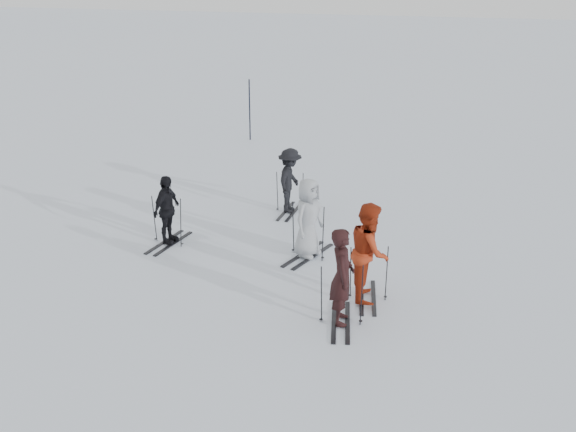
{
  "coord_description": "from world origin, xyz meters",
  "views": [
    {
      "loc": [
        3.6,
        -13.61,
        6.71
      ],
      "look_at": [
        0.0,
        1.0,
        1.0
      ],
      "focal_mm": 45.0,
      "sensor_mm": 36.0,
      "label": 1
    }
  ],
  "objects_px": {
    "skier_grey": "(308,219)",
    "piste_marker": "(250,110)",
    "skier_red": "(369,253)",
    "skier_uphill_left": "(167,211)",
    "skier_near_dark": "(342,278)",
    "skier_uphill_far": "(290,181)"
  },
  "relations": [
    {
      "from": "skier_grey",
      "to": "skier_uphill_left",
      "type": "height_order",
      "value": "skier_grey"
    },
    {
      "from": "skier_uphill_left",
      "to": "skier_uphill_far",
      "type": "height_order",
      "value": "skier_uphill_far"
    },
    {
      "from": "skier_uphill_far",
      "to": "piste_marker",
      "type": "relative_size",
      "value": 0.78
    },
    {
      "from": "skier_near_dark",
      "to": "skier_uphill_far",
      "type": "distance_m",
      "value": 6.06
    },
    {
      "from": "skier_grey",
      "to": "piste_marker",
      "type": "height_order",
      "value": "piste_marker"
    },
    {
      "from": "skier_grey",
      "to": "skier_uphill_far",
      "type": "distance_m",
      "value": 2.91
    },
    {
      "from": "skier_uphill_left",
      "to": "skier_uphill_far",
      "type": "xyz_separation_m",
      "value": [
        2.3,
        2.77,
        0.03
      ]
    },
    {
      "from": "skier_red",
      "to": "skier_uphill_left",
      "type": "xyz_separation_m",
      "value": [
        -5.0,
        1.7,
        -0.18
      ]
    },
    {
      "from": "piste_marker",
      "to": "skier_near_dark",
      "type": "bearing_deg",
      "value": -66.22
    },
    {
      "from": "skier_red",
      "to": "skier_grey",
      "type": "xyz_separation_m",
      "value": [
        -1.62,
        1.77,
        -0.09
      ]
    },
    {
      "from": "skier_near_dark",
      "to": "skier_uphill_left",
      "type": "distance_m",
      "value": 5.44
    },
    {
      "from": "skier_uphill_left",
      "to": "piste_marker",
      "type": "bearing_deg",
      "value": 15.53
    },
    {
      "from": "skier_near_dark",
      "to": "piste_marker",
      "type": "relative_size",
      "value": 0.85
    },
    {
      "from": "skier_near_dark",
      "to": "piste_marker",
      "type": "bearing_deg",
      "value": 14.26
    },
    {
      "from": "skier_uphill_far",
      "to": "piste_marker",
      "type": "height_order",
      "value": "piste_marker"
    },
    {
      "from": "skier_uphill_left",
      "to": "piste_marker",
      "type": "xyz_separation_m",
      "value": [
        -0.89,
        9.75,
        0.28
      ]
    },
    {
      "from": "skier_near_dark",
      "to": "skier_red",
      "type": "distance_m",
      "value": 1.17
    },
    {
      "from": "skier_near_dark",
      "to": "skier_red",
      "type": "xyz_separation_m",
      "value": [
        0.35,
        1.12,
        0.06
      ]
    },
    {
      "from": "skier_near_dark",
      "to": "skier_uphill_far",
      "type": "bearing_deg",
      "value": 13.29
    },
    {
      "from": "skier_uphill_far",
      "to": "piste_marker",
      "type": "bearing_deg",
      "value": 27.45
    },
    {
      "from": "skier_near_dark",
      "to": "skier_uphill_far",
      "type": "height_order",
      "value": "skier_near_dark"
    },
    {
      "from": "skier_grey",
      "to": "skier_uphill_far",
      "type": "xyz_separation_m",
      "value": [
        -1.08,
        2.7,
        -0.06
      ]
    }
  ]
}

